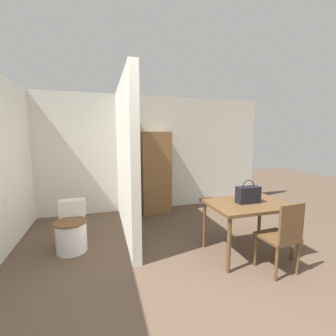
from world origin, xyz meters
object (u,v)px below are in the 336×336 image
(dining_table, at_px, (247,208))
(wooden_chair, at_px, (282,235))
(toilet, at_px, (72,231))
(wooden_cabinet, at_px, (155,173))
(handbag, at_px, (248,194))

(dining_table, distance_m, wooden_chair, 0.56)
(toilet, bearing_deg, wooden_chair, -28.47)
(dining_table, relative_size, wooden_cabinet, 0.63)
(dining_table, distance_m, wooden_cabinet, 2.25)
(wooden_chair, bearing_deg, toilet, 147.12)
(handbag, bearing_deg, dining_table, 43.97)
(handbag, relative_size, wooden_cabinet, 0.18)
(handbag, xyz_separation_m, wooden_cabinet, (-0.79, 2.10, 0.01))
(wooden_chair, distance_m, wooden_cabinet, 2.79)
(wooden_chair, xyz_separation_m, wooden_cabinet, (-0.90, 2.61, 0.38))
(dining_table, height_order, handbag, handbag)
(dining_table, height_order, toilet, dining_table)
(wooden_chair, relative_size, wooden_cabinet, 0.51)
(toilet, height_order, wooden_cabinet, wooden_cabinet)
(toilet, distance_m, wooden_cabinet, 2.09)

